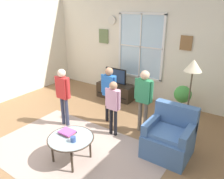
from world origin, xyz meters
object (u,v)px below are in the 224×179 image
at_px(cup, 73,139).
at_px(person_pink_shirt, 113,102).
at_px(armchair, 169,138).
at_px(person_red_shirt, 63,91).
at_px(tv_stand, 116,91).
at_px(potted_plant_by_window, 182,98).
at_px(person_blue_shirt, 109,89).
at_px(television, 116,76).
at_px(floor_lamp, 192,74).
at_px(person_green_shirt, 144,95).
at_px(remote_near_books, 73,133).
at_px(coffee_table, 71,139).
at_px(book_stack, 67,132).

bearing_deg(cup, person_pink_shirt, 88.86).
relative_size(armchair, person_red_shirt, 0.68).
xyz_separation_m(tv_stand, cup, (0.97, -2.70, 0.27)).
xyz_separation_m(person_red_shirt, potted_plant_by_window, (1.96, 1.84, -0.34)).
relative_size(person_blue_shirt, potted_plant_by_window, 1.68).
bearing_deg(television, tv_stand, 90.00).
height_order(television, cup, television).
xyz_separation_m(person_blue_shirt, potted_plant_by_window, (1.24, 1.19, -0.34)).
bearing_deg(television, person_blue_shirt, -62.58).
relative_size(tv_stand, person_blue_shirt, 0.82).
xyz_separation_m(person_blue_shirt, floor_lamp, (1.59, 0.36, 0.53)).
bearing_deg(person_red_shirt, person_blue_shirt, 42.34).
distance_m(television, floor_lamp, 2.46).
bearing_deg(person_red_shirt, tv_stand, 86.94).
xyz_separation_m(person_red_shirt, person_green_shirt, (1.52, 0.72, 0.03)).
bearing_deg(remote_near_books, person_blue_shirt, 97.65).
bearing_deg(potted_plant_by_window, remote_near_books, -112.85).
relative_size(armchair, cup, 9.84).
bearing_deg(coffee_table, cup, -26.57).
distance_m(television, armchair, 2.66).
distance_m(cup, person_blue_shirt, 1.57).
bearing_deg(cup, book_stack, 156.46).
bearing_deg(remote_near_books, person_green_shirt, 66.09).
bearing_deg(book_stack, remote_near_books, 36.76).
distance_m(cup, person_red_shirt, 1.40).
distance_m(tv_stand, person_green_shirt, 1.92).
bearing_deg(person_blue_shirt, person_green_shirt, 4.28).
distance_m(armchair, potted_plant_by_window, 1.57).
relative_size(person_red_shirt, person_blue_shirt, 1.00).
relative_size(tv_stand, armchair, 1.20).
bearing_deg(book_stack, person_green_shirt, 64.44).
distance_m(tv_stand, armchair, 2.65).
distance_m(book_stack, person_blue_shirt, 1.43).
relative_size(coffee_table, potted_plant_by_window, 1.03).
bearing_deg(tv_stand, potted_plant_by_window, -0.37).
bearing_deg(floor_lamp, person_pink_shirt, -148.71).
bearing_deg(person_pink_shirt, remote_near_books, -101.34).
bearing_deg(potted_plant_by_window, person_pink_shirt, -119.02).
height_order(television, armchair, same).
bearing_deg(person_red_shirt, book_stack, -41.78).
height_order(remote_near_books, floor_lamp, floor_lamp).
height_order(book_stack, potted_plant_by_window, potted_plant_by_window).
bearing_deg(remote_near_books, floor_lamp, 50.11).
bearing_deg(armchair, person_green_shirt, 150.72).
distance_m(remote_near_books, floor_lamp, 2.37).
height_order(tv_stand, person_blue_shirt, person_blue_shirt).
height_order(tv_stand, television, television).
height_order(cup, remote_near_books, cup).
bearing_deg(tv_stand, person_blue_shirt, -62.63).
bearing_deg(armchair, person_pink_shirt, -178.08).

